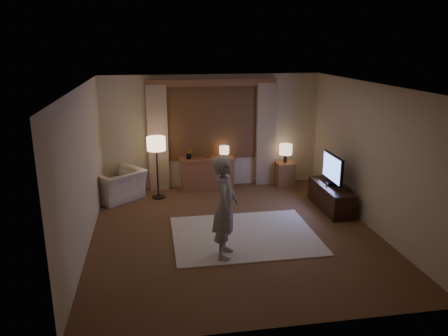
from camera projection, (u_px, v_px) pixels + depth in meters
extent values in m
cube|color=brown|center=(234.00, 233.00, 7.81)|extent=(5.00, 5.50, 0.02)
cube|color=silver|center=(235.00, 85.00, 7.09)|extent=(5.00, 5.50, 0.02)
cube|color=beige|center=(212.00, 131.00, 10.07)|extent=(5.00, 0.02, 2.60)
cube|color=beige|center=(282.00, 228.00, 4.84)|extent=(5.00, 0.02, 2.60)
cube|color=beige|center=(83.00, 169.00, 7.05)|extent=(0.02, 5.50, 2.60)
cube|color=beige|center=(372.00, 156.00, 7.85)|extent=(0.02, 5.50, 2.60)
cube|color=black|center=(212.00, 121.00, 9.97)|extent=(2.00, 0.01, 1.70)
cube|color=brown|center=(212.00, 121.00, 9.96)|extent=(2.08, 0.04, 1.78)
cube|color=tan|center=(158.00, 139.00, 9.79)|extent=(0.45, 0.12, 2.40)
cube|color=tan|center=(266.00, 135.00, 10.19)|extent=(0.45, 0.12, 2.40)
cube|color=brown|center=(212.00, 83.00, 9.67)|extent=(2.90, 0.14, 0.16)
cube|color=beige|center=(244.00, 235.00, 7.68)|extent=(2.50, 2.00, 0.02)
cube|color=brown|center=(207.00, 174.00, 10.06)|extent=(1.20, 0.40, 0.70)
cube|color=brown|center=(207.00, 155.00, 9.93)|extent=(0.16, 0.02, 0.20)
imported|color=#999999|center=(189.00, 154.00, 9.86)|extent=(0.17, 0.13, 0.30)
cylinder|color=black|center=(224.00, 156.00, 10.01)|extent=(0.08, 0.08, 0.12)
cylinder|color=#FDCD97|center=(224.00, 150.00, 9.97)|extent=(0.22, 0.22, 0.18)
cylinder|color=black|center=(159.00, 197.00, 9.57)|extent=(0.29, 0.29, 0.03)
cylinder|color=black|center=(158.00, 174.00, 9.42)|extent=(0.04, 0.04, 1.08)
cylinder|color=#FDCD97|center=(156.00, 144.00, 9.24)|extent=(0.40, 0.40, 0.29)
imported|color=beige|center=(118.00, 185.00, 9.36)|extent=(1.34, 1.32, 0.66)
cube|color=brown|center=(285.00, 174.00, 10.32)|extent=(0.40, 0.40, 0.56)
cylinder|color=black|center=(285.00, 158.00, 10.22)|extent=(0.08, 0.08, 0.20)
cylinder|color=#FDCD97|center=(286.00, 149.00, 10.16)|extent=(0.30, 0.30, 0.24)
cube|color=black|center=(331.00, 197.00, 8.86)|extent=(0.45, 1.40, 0.50)
cube|color=black|center=(332.00, 184.00, 8.78)|extent=(0.22, 0.10, 0.06)
cube|color=black|center=(333.00, 168.00, 8.69)|extent=(0.05, 0.89, 0.54)
cube|color=#5D8EFF|center=(331.00, 168.00, 8.68)|extent=(0.00, 0.83, 0.49)
imported|color=#B7B2A8|center=(225.00, 207.00, 6.72)|extent=(0.54, 0.68, 1.63)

